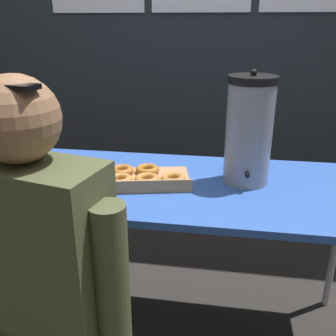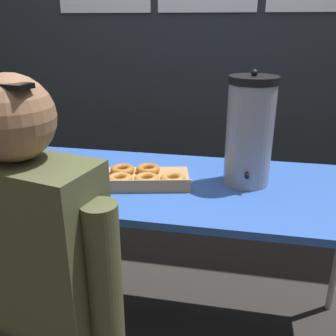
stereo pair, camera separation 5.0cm
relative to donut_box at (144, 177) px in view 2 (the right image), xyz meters
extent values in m
plane|color=#2D2B28|center=(0.13, 0.02, -0.78)|extent=(12.00, 12.00, 0.00)
cube|color=#23282D|center=(0.13, 1.04, 0.44)|extent=(6.00, 0.10, 2.43)
cube|color=#2D56B2|center=(0.13, 0.02, -0.03)|extent=(1.57, 0.66, 0.03)
cylinder|color=#ADADB2|center=(-0.61, 0.30, -0.41)|extent=(0.03, 0.03, 0.73)
cube|color=tan|center=(0.01, 0.01, -0.01)|extent=(0.38, 0.30, 0.02)
cube|color=tan|center=(0.03, -0.10, 0.01)|extent=(0.33, 0.08, 0.04)
torus|color=#BD7B39|center=(-0.08, -0.06, 0.01)|extent=(0.14, 0.14, 0.03)
torus|color=#BA7836|center=(0.02, -0.04, 0.01)|extent=(0.14, 0.14, 0.03)
torus|color=#BB7936|center=(0.12, -0.02, 0.01)|extent=(0.13, 0.13, 0.03)
torus|color=#AD6B29|center=(-0.10, 0.04, 0.01)|extent=(0.13, 0.13, 0.03)
torus|color=#AB6927|center=(0.00, 0.06, 0.01)|extent=(0.12, 0.12, 0.03)
cylinder|color=#939399|center=(0.40, 0.07, 0.18)|extent=(0.18, 0.18, 0.39)
cylinder|color=black|center=(0.40, 0.07, 0.39)|extent=(0.18, 0.18, 0.03)
sphere|color=black|center=(0.40, 0.07, 0.41)|extent=(0.02, 0.02, 0.02)
cylinder|color=black|center=(0.40, -0.02, 0.05)|extent=(0.02, 0.04, 0.02)
cube|color=black|center=(-0.35, -0.01, -0.02)|extent=(0.09, 0.17, 0.01)
cube|color=#2D333D|center=(-0.35, -0.01, -0.01)|extent=(0.08, 0.15, 0.00)
cube|color=#4C5133|center=(-0.20, -0.52, -0.02)|extent=(0.46, 0.28, 0.52)
sphere|color=#8E6647|center=(-0.20, -0.52, 0.36)|extent=(0.22, 0.22, 0.22)
cylinder|color=#4C5133|center=(0.04, -0.57, -0.04)|extent=(0.09, 0.09, 0.42)
camera|label=1|loc=(0.31, -1.35, 0.58)|focal=40.00mm
camera|label=2|loc=(0.36, -1.34, 0.58)|focal=40.00mm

